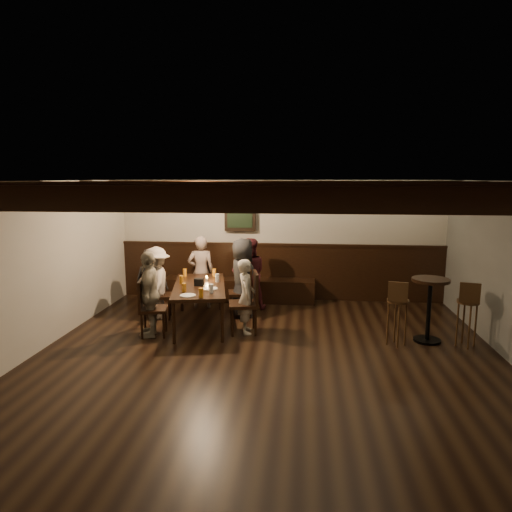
# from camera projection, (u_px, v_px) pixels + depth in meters

# --- Properties ---
(room) EXTENTS (7.00, 7.00, 7.00)m
(room) POSITION_uv_depth(u_px,v_px,m) (260.00, 257.00, 7.98)
(room) COLOR black
(room) RESTS_ON ground
(dining_table) EXTENTS (1.17, 1.96, 0.69)m
(dining_table) POSITION_uv_depth(u_px,v_px,m) (199.00, 288.00, 7.56)
(dining_table) COLOR black
(dining_table) RESTS_ON floor
(chair_left_near) EXTENTS (0.46, 0.46, 0.85)m
(chair_left_near) POSITION_uv_depth(u_px,v_px,m) (159.00, 304.00, 8.00)
(chair_left_near) COLOR black
(chair_left_near) RESTS_ON floor
(chair_left_far) EXTENTS (0.48, 0.48, 0.89)m
(chair_left_far) POSITION_uv_depth(u_px,v_px,m) (153.00, 318.00, 7.12)
(chair_left_far) COLOR black
(chair_left_far) RESTS_ON floor
(chair_right_near) EXTENTS (0.48, 0.48, 0.89)m
(chair_right_near) POSITION_uv_depth(u_px,v_px,m) (241.00, 301.00, 8.13)
(chair_right_near) COLOR black
(chair_right_near) RESTS_ON floor
(chair_right_far) EXTENTS (0.53, 0.53, 0.98)m
(chair_right_far) POSITION_uv_depth(u_px,v_px,m) (245.00, 314.00, 7.24)
(chair_right_far) COLOR black
(chair_right_far) RESTS_ON floor
(person_bench_left) EXTENTS (0.64, 0.48, 1.19)m
(person_bench_left) POSITION_uv_depth(u_px,v_px,m) (152.00, 280.00, 8.37)
(person_bench_left) COLOR #252427
(person_bench_left) RESTS_ON floor
(person_bench_centre) EXTENTS (0.56, 0.42, 1.38)m
(person_bench_centre) POSITION_uv_depth(u_px,v_px,m) (201.00, 272.00, 8.58)
(person_bench_centre) COLOR gray
(person_bench_centre) RESTS_ON floor
(person_bench_right) EXTENTS (0.74, 0.63, 1.34)m
(person_bench_right) POSITION_uv_depth(u_px,v_px,m) (249.00, 274.00, 8.52)
(person_bench_right) COLOR #571D26
(person_bench_right) RESTS_ON floor
(person_left_near) EXTENTS (0.62, 0.90, 1.27)m
(person_left_near) POSITION_uv_depth(u_px,v_px,m) (157.00, 283.00, 7.94)
(person_left_near) COLOR #B0A195
(person_left_near) RESTS_ON floor
(person_left_far) EXTENTS (0.47, 0.83, 1.34)m
(person_left_far) POSITION_uv_depth(u_px,v_px,m) (150.00, 294.00, 7.05)
(person_left_far) COLOR gray
(person_left_far) RESTS_ON floor
(person_right_near) EXTENTS (0.57, 0.76, 1.40)m
(person_right_near) POSITION_uv_depth(u_px,v_px,m) (243.00, 278.00, 8.06)
(person_right_near) COLOR black
(person_right_near) RESTS_ON floor
(person_right_far) EXTENTS (0.36, 0.48, 1.19)m
(person_right_far) POSITION_uv_depth(u_px,v_px,m) (246.00, 296.00, 7.20)
(person_right_far) COLOR #B1A896
(person_right_far) RESTS_ON floor
(pint_a) EXTENTS (0.07, 0.07, 0.14)m
(pint_a) POSITION_uv_depth(u_px,v_px,m) (185.00, 273.00, 8.20)
(pint_a) COLOR #BF7219
(pint_a) RESTS_ON dining_table
(pint_b) EXTENTS (0.07, 0.07, 0.14)m
(pint_b) POSITION_uv_depth(u_px,v_px,m) (214.00, 273.00, 8.20)
(pint_b) COLOR #BF7219
(pint_b) RESTS_ON dining_table
(pint_c) EXTENTS (0.07, 0.07, 0.14)m
(pint_c) POSITION_uv_depth(u_px,v_px,m) (181.00, 280.00, 7.61)
(pint_c) COLOR #BF7219
(pint_c) RESTS_ON dining_table
(pint_d) EXTENTS (0.07, 0.07, 0.14)m
(pint_d) POSITION_uv_depth(u_px,v_px,m) (217.00, 278.00, 7.76)
(pint_d) COLOR silver
(pint_d) RESTS_ON dining_table
(pint_e) EXTENTS (0.07, 0.07, 0.14)m
(pint_e) POSITION_uv_depth(u_px,v_px,m) (184.00, 288.00, 7.08)
(pint_e) COLOR #BF7219
(pint_e) RESTS_ON dining_table
(pint_f) EXTENTS (0.07, 0.07, 0.14)m
(pint_f) POSITION_uv_depth(u_px,v_px,m) (211.00, 288.00, 7.02)
(pint_f) COLOR silver
(pint_f) RESTS_ON dining_table
(pint_g) EXTENTS (0.07, 0.07, 0.14)m
(pint_g) POSITION_uv_depth(u_px,v_px,m) (201.00, 293.00, 6.76)
(pint_g) COLOR #BF7219
(pint_g) RESTS_ON dining_table
(plate_near) EXTENTS (0.24, 0.24, 0.01)m
(plate_near) POSITION_uv_depth(u_px,v_px,m) (188.00, 295.00, 6.85)
(plate_near) COLOR white
(plate_near) RESTS_ON dining_table
(plate_far) EXTENTS (0.24, 0.24, 0.01)m
(plate_far) POSITION_uv_depth(u_px,v_px,m) (210.00, 289.00, 7.27)
(plate_far) COLOR white
(plate_far) RESTS_ON dining_table
(condiment_caddy) EXTENTS (0.15, 0.10, 0.12)m
(condiment_caddy) POSITION_uv_depth(u_px,v_px,m) (199.00, 282.00, 7.49)
(condiment_caddy) COLOR black
(condiment_caddy) RESTS_ON dining_table
(candle) EXTENTS (0.05, 0.05, 0.05)m
(candle) POSITION_uv_depth(u_px,v_px,m) (207.00, 279.00, 7.85)
(candle) COLOR beige
(candle) RESTS_ON dining_table
(high_top_table) EXTENTS (0.55, 0.55, 0.97)m
(high_top_table) POSITION_uv_depth(u_px,v_px,m) (430.00, 300.00, 6.79)
(high_top_table) COLOR black
(high_top_table) RESTS_ON floor
(bar_stool_left) EXTENTS (0.33, 0.34, 0.98)m
(bar_stool_left) POSITION_uv_depth(u_px,v_px,m) (397.00, 321.00, 6.68)
(bar_stool_left) COLOR #332210
(bar_stool_left) RESTS_ON floor
(bar_stool_right) EXTENTS (0.33, 0.34, 0.98)m
(bar_stool_right) POSITION_uv_depth(u_px,v_px,m) (467.00, 322.00, 6.63)
(bar_stool_right) COLOR #332210
(bar_stool_right) RESTS_ON floor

